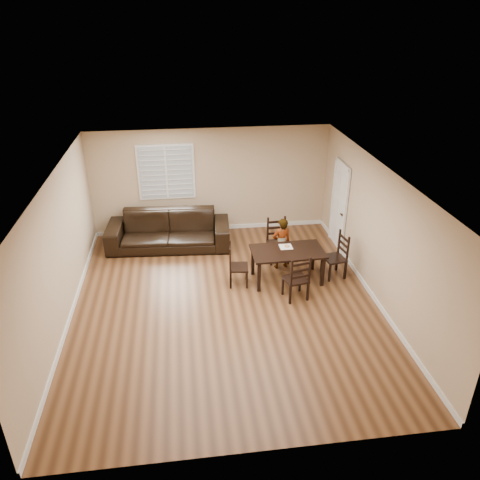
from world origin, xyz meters
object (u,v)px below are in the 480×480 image
at_px(chair_right, 339,256).
at_px(chair_far, 298,281).
at_px(child, 281,243).
at_px(sofa, 169,230).
at_px(donut, 287,246).
at_px(dining_table, 288,254).
at_px(chair_left, 233,266).
at_px(chair_near, 277,240).

bearing_deg(chair_right, chair_far, -61.78).
height_order(child, sofa, child).
bearing_deg(donut, dining_table, -94.78).
bearing_deg(child, chair_far, 81.18).
xyz_separation_m(dining_table, chair_left, (-1.16, -0.02, -0.20)).
height_order(chair_near, child, child).
xyz_separation_m(dining_table, chair_near, (-0.03, 0.98, -0.16)).
bearing_deg(sofa, chair_right, -22.98).
xyz_separation_m(dining_table, donut, (0.01, 0.17, 0.11)).
bearing_deg(dining_table, sofa, 141.03).
bearing_deg(sofa, chair_near, -16.80).
relative_size(dining_table, donut, 14.55).
bearing_deg(sofa, donut, -30.70).
distance_m(chair_far, chair_left, 1.44).
xyz_separation_m(chair_near, sofa, (-2.49, 0.95, -0.04)).
distance_m(dining_table, donut, 0.21).
xyz_separation_m(chair_far, chair_left, (-1.20, 0.80, -0.03)).
distance_m(child, donut, 0.40).
height_order(chair_left, child, child).
bearing_deg(chair_far, chair_left, -45.37).
bearing_deg(donut, child, 94.42).
bearing_deg(chair_near, child, -91.52).
xyz_separation_m(chair_far, sofa, (-2.56, 2.74, -0.02)).
distance_m(chair_far, sofa, 3.75).
xyz_separation_m(chair_left, sofa, (-1.36, 1.94, 0.00)).
xyz_separation_m(child, sofa, (-2.50, 1.37, -0.17)).
bearing_deg(chair_left, chair_near, -42.47).
distance_m(dining_table, child, 0.55).
relative_size(chair_near, child, 0.85).
bearing_deg(chair_far, donut, -100.18).
xyz_separation_m(chair_near, chair_left, (-1.13, -1.00, -0.04)).
distance_m(dining_table, sofa, 3.18).
distance_m(dining_table, chair_right, 1.18).
height_order(chair_near, chair_far, chair_near).
relative_size(chair_right, donut, 9.54).
relative_size(chair_left, chair_right, 0.92).
bearing_deg(chair_near, dining_table, -91.87).
height_order(chair_left, sofa, chair_left).
relative_size(chair_near, chair_far, 1.03).
bearing_deg(donut, sofa, 145.30).
bearing_deg(chair_left, donut, -74.83).
bearing_deg(sofa, chair_far, -42.90).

